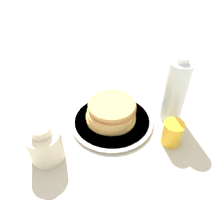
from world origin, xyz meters
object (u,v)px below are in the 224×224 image
(water_bottle_near, at_px, (175,92))
(pancake_stack, at_px, (111,112))
(plate, at_px, (112,120))
(cream_jug, at_px, (45,145))
(juice_glass, at_px, (172,133))

(water_bottle_near, bearing_deg, pancake_stack, 67.93)
(plate, height_order, cream_jug, cream_jug)
(juice_glass, bearing_deg, water_bottle_near, -38.79)
(juice_glass, bearing_deg, pancake_stack, 35.28)
(cream_jug, relative_size, water_bottle_near, 0.53)
(plate, height_order, water_bottle_near, water_bottle_near)
(plate, relative_size, pancake_stack, 1.66)
(plate, xyz_separation_m, pancake_stack, (0.00, 0.00, 0.04))
(juice_glass, height_order, water_bottle_near, water_bottle_near)
(pancake_stack, relative_size, water_bottle_near, 0.72)
(plate, xyz_separation_m, cream_jug, (-0.04, 0.24, 0.05))
(plate, distance_m, juice_glass, 0.21)
(pancake_stack, bearing_deg, plate, -166.65)
(juice_glass, xyz_separation_m, cream_jug, (0.13, 0.36, 0.01))
(plate, bearing_deg, cream_jug, 99.11)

